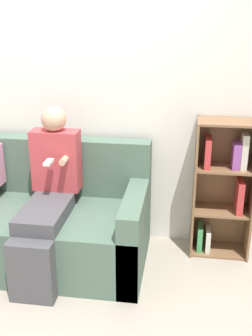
{
  "coord_description": "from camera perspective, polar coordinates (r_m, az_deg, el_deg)",
  "views": [
    {
      "loc": [
        1.03,
        -2.37,
        1.95
      ],
      "look_at": [
        0.58,
        0.61,
        0.81
      ],
      "focal_mm": 45.0,
      "sensor_mm": 36.0,
      "label": 1
    }
  ],
  "objects": [
    {
      "name": "adult_seated",
      "position": [
        3.26,
        -10.54,
        -3.36
      ],
      "size": [
        0.38,
        0.85,
        1.26
      ],
      "color": "#47474C",
      "rests_on": "ground_plane"
    },
    {
      "name": "bookshelf",
      "position": [
        3.54,
        13.06,
        -2.55
      ],
      "size": [
        0.48,
        0.3,
        1.15
      ],
      "color": "brown",
      "rests_on": "ground_plane"
    },
    {
      "name": "back_wall",
      "position": [
        3.62,
        -8.22,
        9.77
      ],
      "size": [
        10.0,
        0.06,
        2.55
      ],
      "color": "silver",
      "rests_on": "ground_plane"
    },
    {
      "name": "ground_plane",
      "position": [
        3.23,
        -12.43,
        -16.96
      ],
      "size": [
        14.0,
        14.0,
        0.0
      ],
      "primitive_type": "plane",
      "color": "#9E9384"
    },
    {
      "name": "couch",
      "position": [
        3.56,
        -12.42,
        -7.17
      ],
      "size": [
        1.85,
        0.91,
        0.95
      ],
      "color": "#4C6656",
      "rests_on": "ground_plane"
    }
  ]
}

